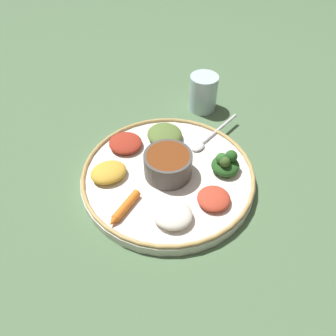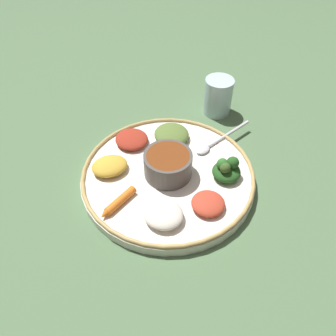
{
  "view_description": "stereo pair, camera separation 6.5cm",
  "coord_description": "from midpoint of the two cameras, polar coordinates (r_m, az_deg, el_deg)",
  "views": [
    {
      "loc": [
        0.43,
        -0.13,
        0.51
      ],
      "look_at": [
        0.0,
        0.0,
        0.04
      ],
      "focal_mm": 35.45,
      "sensor_mm": 36.0,
      "label": 1
    },
    {
      "loc": [
        0.45,
        -0.07,
        0.51
      ],
      "look_at": [
        0.0,
        0.0,
        0.04
      ],
      "focal_mm": 35.45,
      "sensor_mm": 36.0,
      "label": 2
    }
  ],
  "objects": [
    {
      "name": "platter_rim",
      "position": [
        0.66,
        -2.82,
        -0.87
      ],
      "size": [
        0.34,
        0.34,
        0.01
      ],
      "primitive_type": "torus",
      "color": "tan",
      "rests_on": "platter"
    },
    {
      "name": "mound_lentil_yellow",
      "position": [
        0.66,
        -12.97,
        -0.86
      ],
      "size": [
        0.07,
        0.08,
        0.02
      ],
      "primitive_type": "ellipsoid",
      "rotation": [
        0.0,
        0.0,
        1.77
      ],
      "color": "gold",
      "rests_on": "platter"
    },
    {
      "name": "greens_pile",
      "position": [
        0.66,
        7.1,
        0.66
      ],
      "size": [
        0.08,
        0.08,
        0.05
      ],
      "color": "#23511E",
      "rests_on": "platter"
    },
    {
      "name": "mound_rice_white",
      "position": [
        0.58,
        -2.46,
        -8.13
      ],
      "size": [
        0.1,
        0.1,
        0.03
      ],
      "primitive_type": "ellipsoid",
      "rotation": [
        0.0,
        0.0,
        0.96
      ],
      "color": "silver",
      "rests_on": "platter"
    },
    {
      "name": "drinking_glass",
      "position": [
        0.84,
        3.8,
        12.32
      ],
      "size": [
        0.07,
        0.07,
        0.09
      ],
      "color": "silver",
      "rests_on": "ground_plane"
    },
    {
      "name": "spoon",
      "position": [
        0.74,
        4.46,
        5.08
      ],
      "size": [
        0.1,
        0.15,
        0.01
      ],
      "color": "silver",
      "rests_on": "platter"
    },
    {
      "name": "mound_beet",
      "position": [
        0.72,
        -9.9,
        4.14
      ],
      "size": [
        0.1,
        0.1,
        0.02
      ],
      "primitive_type": "ellipsoid",
      "rotation": [
        0.0,
        0.0,
        2.39
      ],
      "color": "maroon",
      "rests_on": "platter"
    },
    {
      "name": "ground_plane",
      "position": [
        0.68,
        -2.75,
        -2.24
      ],
      "size": [
        2.4,
        2.4,
        0.0
      ],
      "primitive_type": "plane",
      "color": "#4C6B47"
    },
    {
      "name": "carrot_near_spoon",
      "position": [
        0.61,
        -10.59,
        -6.91
      ],
      "size": [
        0.07,
        0.07,
        0.02
      ],
      "color": "orange",
      "rests_on": "platter"
    },
    {
      "name": "center_bowl",
      "position": [
        0.64,
        -2.9,
        0.57
      ],
      "size": [
        0.09,
        0.09,
        0.05
      ],
      "color": "#4C4742",
      "rests_on": "platter"
    },
    {
      "name": "mound_berbere_red",
      "position": [
        0.61,
        4.85,
        -5.42
      ],
      "size": [
        0.06,
        0.06,
        0.02
      ],
      "primitive_type": "ellipsoid",
      "rotation": [
        0.0,
        0.0,
        1.53
      ],
      "color": "#B73D28",
      "rests_on": "platter"
    },
    {
      "name": "platter",
      "position": [
        0.67,
        -2.78,
        -1.65
      ],
      "size": [
        0.35,
        0.35,
        0.02
      ],
      "primitive_type": "cylinder",
      "color": "white",
      "rests_on": "ground_plane"
    },
    {
      "name": "mound_collards",
      "position": [
        0.73,
        -3.15,
        5.67
      ],
      "size": [
        0.09,
        0.09,
        0.02
      ],
      "primitive_type": "ellipsoid",
      "rotation": [
        0.0,
        0.0,
        4.95
      ],
      "color": "#567033",
      "rests_on": "platter"
    }
  ]
}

